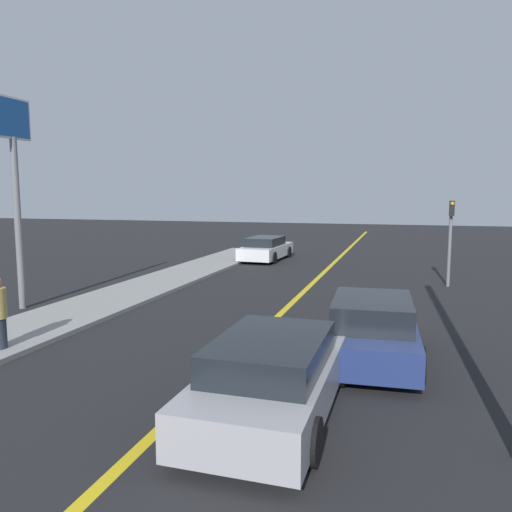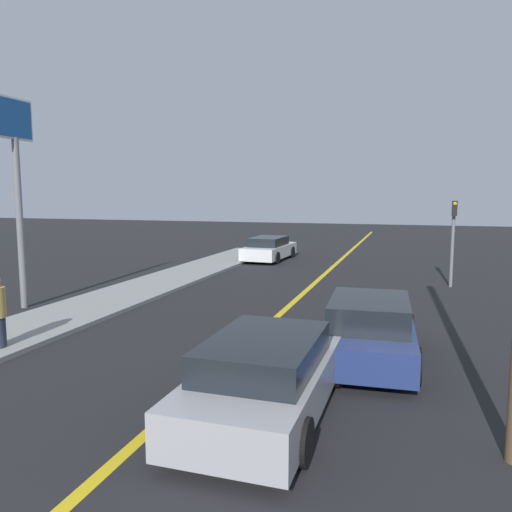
{
  "view_description": "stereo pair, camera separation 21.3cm",
  "coord_description": "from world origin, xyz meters",
  "views": [
    {
      "loc": [
        3.36,
        0.91,
        3.45
      ],
      "look_at": [
        -0.77,
        14.77,
        1.65
      ],
      "focal_mm": 35.0,
      "sensor_mm": 36.0,
      "label": 1
    },
    {
      "loc": [
        3.57,
        0.97,
        3.45
      ],
      "look_at": [
        -0.77,
        14.77,
        1.65
      ],
      "focal_mm": 35.0,
      "sensor_mm": 36.0,
      "label": 2
    }
  ],
  "objects": [
    {
      "name": "traffic_light",
      "position": [
        5.0,
        20.63,
        2.02
      ],
      "size": [
        0.18,
        0.4,
        3.21
      ],
      "color": "slate",
      "rests_on": "ground_plane"
    },
    {
      "name": "car_ahead_center",
      "position": [
        2.79,
        11.31,
        0.65
      ],
      "size": [
        2.07,
        4.2,
        1.34
      ],
      "rotation": [
        0.0,
        0.0,
        0.05
      ],
      "color": "navy",
      "rests_on": "ground_plane"
    },
    {
      "name": "road_center_line",
      "position": [
        0.0,
        18.0,
        0.0
      ],
      "size": [
        0.2,
        60.0,
        0.01
      ],
      "color": "gold",
      "rests_on": "ground_plane"
    },
    {
      "name": "sidewalk_left",
      "position": [
        -5.66,
        15.1,
        0.06
      ],
      "size": [
        2.52,
        30.21,
        0.12
      ],
      "color": "gray",
      "rests_on": "ground_plane"
    },
    {
      "name": "car_far_distant",
      "position": [
        -3.6,
        26.07,
        0.6
      ],
      "size": [
        2.01,
        4.51,
        1.23
      ],
      "rotation": [
        0.0,
        0.0,
        -0.04
      ],
      "color": "silver",
      "rests_on": "ground_plane"
    },
    {
      "name": "car_near_right_lane",
      "position": [
        1.47,
        8.21,
        0.63
      ],
      "size": [
        1.95,
        4.49,
        1.29
      ],
      "rotation": [
        0.0,
        0.0,
        -0.01
      ],
      "color": "#9E9EA3",
      "rests_on": "ground_plane"
    },
    {
      "name": "roadside_sign",
      "position": [
        -7.7,
        13.12,
        4.41
      ],
      "size": [
        0.2,
        1.4,
        6.25
      ],
      "color": "slate",
      "rests_on": "ground_plane"
    }
  ]
}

